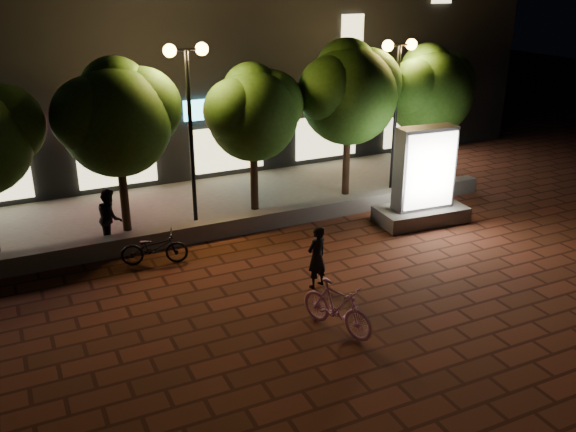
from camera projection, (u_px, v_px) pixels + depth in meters
ground at (322, 287)px, 14.85m from camera, size 80.00×80.00×0.00m
retaining_wall at (257, 221)px, 18.12m from camera, size 16.00×0.45×0.50m
sidewalk at (228, 201)px, 20.29m from camera, size 16.00×5.00×0.08m
building_block at (165, 29)px, 23.92m from camera, size 28.00×8.12×11.30m
tree_left at (117, 114)px, 16.79m from camera, size 3.60×3.00×4.89m
tree_mid at (254, 110)px, 18.48m from camera, size 3.24×2.70×4.50m
tree_right at (349, 89)px, 19.67m from camera, size 3.72×3.10×5.07m
tree_far_right at (430, 88)px, 21.03m from camera, size 3.48×2.90×4.76m
street_lamp_left at (188, 89)px, 17.14m from camera, size 1.26×0.36×5.18m
street_lamp_right at (398, 77)px, 19.99m from camera, size 1.26×0.36×4.98m
ad_kiosk at (423, 184)px, 18.36m from camera, size 2.77×1.53×2.91m
scooter_pink at (337, 307)px, 12.87m from camera, size 1.13×1.89×1.10m
rider at (317, 257)px, 14.61m from camera, size 0.66×0.53×1.56m
scooter_parked at (154, 248)px, 15.89m from camera, size 1.80×1.04×0.89m
pedestrian at (110, 218)px, 16.67m from camera, size 0.68×0.83×1.60m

